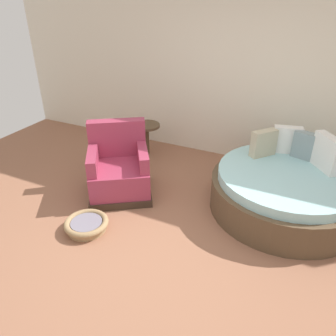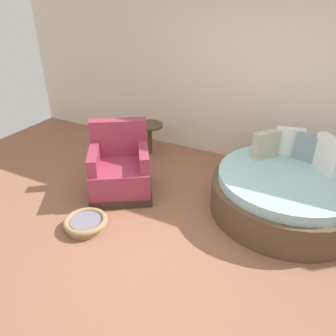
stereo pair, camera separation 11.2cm
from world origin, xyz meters
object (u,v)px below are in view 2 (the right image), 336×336
at_px(pet_basket, 86,223).
at_px(side_table, 149,129).
at_px(red_armchair, 120,169).
at_px(round_daybed, 287,192).

distance_m(pet_basket, side_table, 2.12).
distance_m(red_armchair, side_table, 1.23).
xyz_separation_m(round_daybed, side_table, (-2.32, 0.64, 0.15)).
xyz_separation_m(red_armchair, side_table, (-0.24, 1.20, 0.10)).
bearing_deg(round_daybed, side_table, 164.66).
bearing_deg(side_table, red_armchair, -78.66).
relative_size(red_armchair, side_table, 2.13).
bearing_deg(side_table, pet_basket, -80.75).
bearing_deg(red_armchair, round_daybed, 15.11).
bearing_deg(round_daybed, pet_basket, -144.21).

